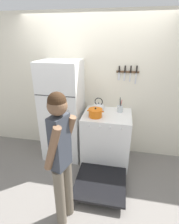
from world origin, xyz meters
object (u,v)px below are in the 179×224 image
(stove_range, at_px, (106,139))
(dutch_oven_pot, at_px, (95,113))
(refrigerator, at_px, (63,112))
(utensil_jar, at_px, (120,108))
(tea_kettle, at_px, (99,107))
(person, at_px, (61,156))

(stove_range, height_order, dutch_oven_pot, dutch_oven_pot)
(stove_range, bearing_deg, refrigerator, 174.56)
(utensil_jar, bearing_deg, tea_kettle, -178.96)
(stove_range, relative_size, dutch_oven_pot, 5.28)
(utensil_jar, relative_size, person, 0.16)
(stove_range, distance_m, utensil_jar, 0.60)
(utensil_jar, height_order, person, person)
(refrigerator, height_order, dutch_oven_pot, refrigerator)
(utensil_jar, bearing_deg, dutch_oven_pot, -143.86)
(refrigerator, xyz_separation_m, tea_kettle, (0.64, 0.10, 0.11))
(stove_range, height_order, tea_kettle, tea_kettle)
(stove_range, relative_size, person, 0.86)
(dutch_oven_pot, distance_m, tea_kettle, 0.28)
(tea_kettle, relative_size, person, 0.14)
(refrigerator, bearing_deg, utensil_jar, 5.97)
(stove_range, xyz_separation_m, person, (-0.37, -1.22, 0.49))
(refrigerator, xyz_separation_m, utensil_jar, (1.02, 0.11, 0.10))
(dutch_oven_pot, bearing_deg, utensil_jar, 36.14)
(refrigerator, bearing_deg, dutch_oven_pot, -15.69)
(stove_range, relative_size, utensil_jar, 5.37)
(person, bearing_deg, utensil_jar, -5.83)
(utensil_jar, xyz_separation_m, person, (-0.58, -1.41, -0.04))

